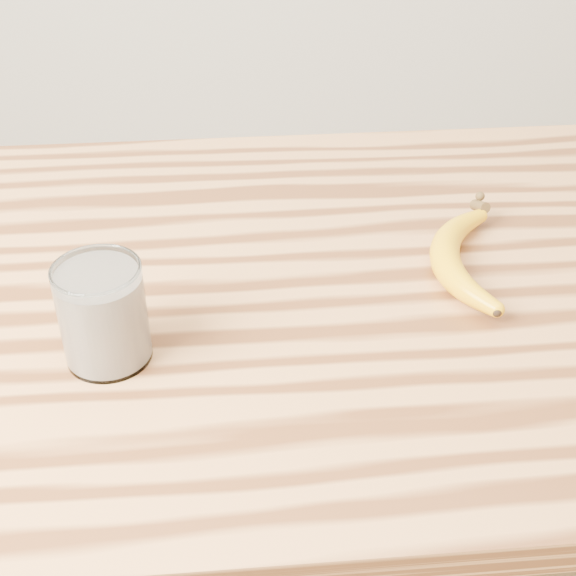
{
  "coord_description": "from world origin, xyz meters",
  "views": [
    {
      "loc": [
        -0.17,
        -0.79,
        1.46
      ],
      "look_at": [
        -0.1,
        -0.06,
        0.93
      ],
      "focal_mm": 50.0,
      "sensor_mm": 36.0,
      "label": 1
    }
  ],
  "objects": [
    {
      "name": "banana",
      "position": [
        0.09,
        0.0,
        0.92
      ],
      "size": [
        0.17,
        0.32,
        0.04
      ],
      "primitive_type": null,
      "rotation": [
        0.0,
        0.0,
        -0.19
      ],
      "color": "#E19E0A",
      "rests_on": "table"
    },
    {
      "name": "table",
      "position": [
        0.0,
        0.0,
        0.77
      ],
      "size": [
        1.2,
        0.8,
        0.9
      ],
      "color": "#B27744",
      "rests_on": "ground"
    },
    {
      "name": "smoothie_glass",
      "position": [
        -0.3,
        -0.13,
        0.96
      ],
      "size": [
        0.09,
        0.09,
        0.11
      ],
      "color": "white",
      "rests_on": "table"
    }
  ]
}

